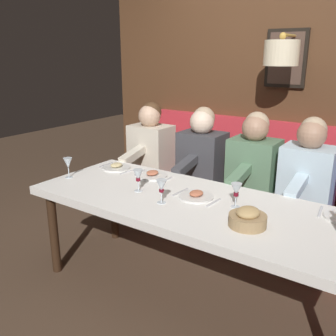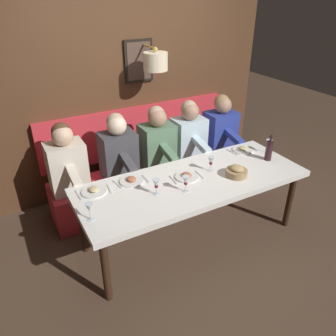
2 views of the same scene
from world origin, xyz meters
name	(u,v)px [view 2 (image 2 of 2)]	position (x,y,z in m)	size (l,w,h in m)	color
ground_plane	(191,236)	(0.00, 0.00, 0.00)	(12.00, 12.00, 0.00)	#4C3828
dining_table	(193,185)	(0.00, 0.00, 0.68)	(0.90, 2.37, 0.74)	white
banquette_bench	(154,183)	(0.89, 0.00, 0.23)	(0.52, 2.57, 0.45)	red
back_wall_panel	(132,84)	(1.46, 0.00, 1.37)	(0.59, 3.77, 2.90)	#51331E
diner_nearest	(221,126)	(0.88, -1.00, 0.82)	(0.60, 0.40, 0.79)	#283893
diner_near	(189,133)	(0.88, -0.50, 0.82)	(0.60, 0.40, 0.79)	silver
diner_middle	(157,140)	(0.88, -0.05, 0.82)	(0.60, 0.40, 0.79)	#567A5B
diner_far	(118,149)	(0.88, 0.45, 0.82)	(0.60, 0.40, 0.79)	#3D3D42
diner_farthest	(66,161)	(0.88, 1.05, 0.82)	(0.60, 0.40, 0.79)	beige
place_setting_0	(243,149)	(0.28, -0.88, 0.75)	(0.24, 0.32, 0.05)	white
place_setting_1	(132,180)	(0.26, 0.56, 0.75)	(0.24, 0.32, 0.05)	silver
place_setting_2	(94,191)	(0.26, 0.95, 0.75)	(0.24, 0.32, 0.05)	silver
place_setting_3	(187,176)	(0.07, 0.03, 0.75)	(0.24, 0.32, 0.05)	silver
wine_glass_0	(211,161)	(0.07, -0.26, 0.86)	(0.07, 0.07, 0.16)	silver
wine_glass_1	(186,181)	(-0.15, 0.18, 0.86)	(0.07, 0.07, 0.16)	silver
wine_glass_2	(269,144)	(0.10, -1.10, 0.86)	(0.07, 0.07, 0.16)	silver
wine_glass_3	(89,208)	(-0.14, 1.10, 0.86)	(0.07, 0.07, 0.16)	silver
wine_glass_4	(156,184)	(-0.06, 0.44, 0.86)	(0.07, 0.07, 0.16)	silver
wine_bottle	(269,150)	(-0.03, -0.97, 0.86)	(0.08, 0.08, 0.30)	#33191E
bread_bowl	(237,172)	(-0.15, -0.43, 0.79)	(0.22, 0.22, 0.12)	#9E7F56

